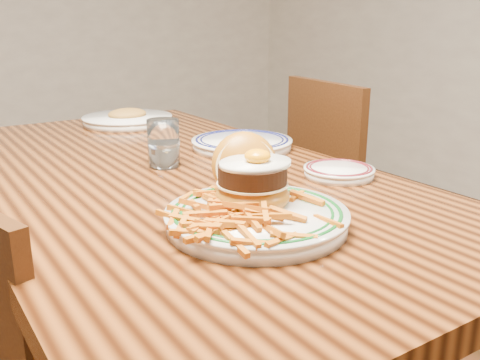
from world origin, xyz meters
TOP-DOWN VIEW (x-y plane):
  - table at (0.00, 0.00)m, footprint 0.85×1.60m
  - chair_right at (0.82, 0.21)m, footprint 0.46×0.46m
  - main_plate at (-0.02, -0.40)m, footprint 0.32×0.34m
  - side_plate at (0.31, -0.26)m, footprint 0.16×0.17m
  - rear_plate at (0.28, 0.09)m, footprint 0.28×0.28m
  - water_glass at (0.02, 0.04)m, footprint 0.08×0.08m
  - far_plate at (0.15, 0.61)m, footprint 0.30×0.30m

SIDE VIEW (x-z plane):
  - chair_right at x=0.82m, z-range 0.03..0.93m
  - table at x=0.00m, z-range 0.29..1.04m
  - side_plate at x=0.31m, z-range 0.75..0.78m
  - rear_plate at x=0.28m, z-range 0.75..0.78m
  - far_plate at x=0.15m, z-range 0.74..0.80m
  - main_plate at x=-0.02m, z-range 0.72..0.87m
  - water_glass at x=0.02m, z-range 0.74..0.86m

